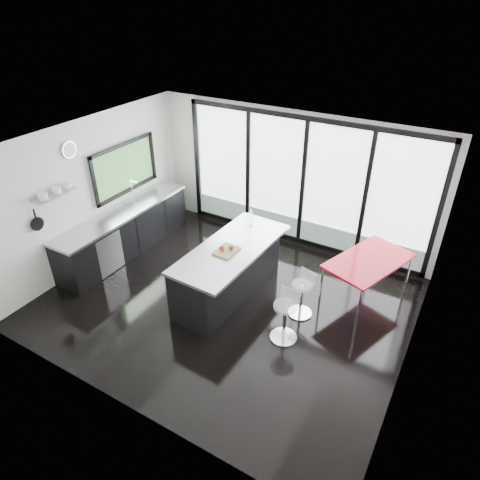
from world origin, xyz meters
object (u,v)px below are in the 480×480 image
Objects in this scene: island at (228,269)px; bar_stool_far at (301,299)px; bar_stool_near at (284,322)px; red_table at (366,279)px.

island reaches higher than bar_stool_far.
red_table is (0.79, 1.61, 0.07)m from bar_stool_near.
bar_stool_near reaches higher than bar_stool_far.
bar_stool_near is 1.80m from red_table.
red_table reaches higher than bar_stool_far.
red_table reaches higher than bar_stool_near.
bar_stool_near is at bearing -72.08° from bar_stool_far.
island reaches higher than bar_stool_near.
red_table is (0.80, 0.95, 0.09)m from bar_stool_far.
island is at bearing -158.79° from bar_stool_far.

